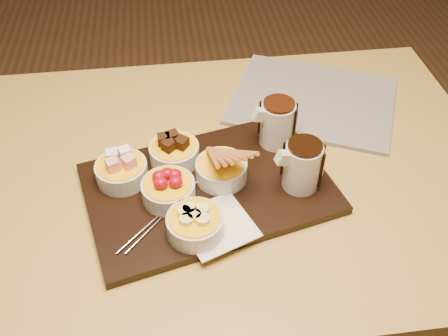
{
  "coord_description": "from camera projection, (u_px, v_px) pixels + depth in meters",
  "views": [
    {
      "loc": [
        -0.06,
        -0.73,
        1.46
      ],
      "look_at": [
        0.02,
        -0.07,
        0.81
      ],
      "focal_mm": 40.0,
      "sensor_mm": 36.0,
      "label": 1
    }
  ],
  "objects": [
    {
      "name": "dining_table",
      "position": [
        209.0,
        200.0,
        1.09
      ],
      "size": [
        1.2,
        0.8,
        0.75
      ],
      "color": "#BB9B45",
      "rests_on": "ground"
    },
    {
      "name": "serving_board",
      "position": [
        209.0,
        188.0,
        0.97
      ],
      "size": [
        0.52,
        0.4,
        0.02
      ],
      "primitive_type": "cube",
      "rotation": [
        0.0,
        0.0,
        0.24
      ],
      "color": "black",
      "rests_on": "dining_table"
    },
    {
      "name": "napkin",
      "position": [
        217.0,
        225.0,
        0.89
      ],
      "size": [
        0.16,
        0.16,
        0.0
      ],
      "primitive_type": "cube",
      "rotation": [
        0.0,
        0.0,
        0.37
      ],
      "color": "white",
      "rests_on": "serving_board"
    },
    {
      "name": "bowl_marshmallows",
      "position": [
        122.0,
        172.0,
        0.96
      ],
      "size": [
        0.1,
        0.1,
        0.04
      ],
      "primitive_type": "cylinder",
      "color": "beige",
      "rests_on": "serving_board"
    },
    {
      "name": "bowl_cake",
      "position": [
        174.0,
        153.0,
        1.0
      ],
      "size": [
        0.1,
        0.1,
        0.04
      ],
      "primitive_type": "cylinder",
      "color": "beige",
      "rests_on": "serving_board"
    },
    {
      "name": "bowl_strawberries",
      "position": [
        169.0,
        191.0,
        0.92
      ],
      "size": [
        0.1,
        0.1,
        0.04
      ],
      "primitive_type": "cylinder",
      "color": "beige",
      "rests_on": "serving_board"
    },
    {
      "name": "bowl_biscotti",
      "position": [
        221.0,
        171.0,
        0.96
      ],
      "size": [
        0.1,
        0.1,
        0.04
      ],
      "primitive_type": "cylinder",
      "color": "beige",
      "rests_on": "serving_board"
    },
    {
      "name": "bowl_bananas",
      "position": [
        195.0,
        225.0,
        0.86
      ],
      "size": [
        0.1,
        0.1,
        0.04
      ],
      "primitive_type": "cylinder",
      "color": "beige",
      "rests_on": "serving_board"
    },
    {
      "name": "pitcher_dark_chocolate",
      "position": [
        302.0,
        166.0,
        0.93
      ],
      "size": [
        0.08,
        0.08,
        0.1
      ],
      "primitive_type": "cylinder",
      "rotation": [
        0.0,
        0.0,
        0.24
      ],
      "color": "silver",
      "rests_on": "serving_board"
    },
    {
      "name": "pitcher_milk_chocolate",
      "position": [
        277.0,
        124.0,
        1.02
      ],
      "size": [
        0.08,
        0.08,
        0.1
      ],
      "primitive_type": "cylinder",
      "rotation": [
        0.0,
        0.0,
        0.24
      ],
      "color": "silver",
      "rests_on": "serving_board"
    },
    {
      "name": "fondue_skewers",
      "position": [
        168.0,
        207.0,
        0.91
      ],
      "size": [
        0.21,
        0.2,
        0.01
      ],
      "primitive_type": null,
      "rotation": [
        0.0,
        0.0,
        -0.78
      ],
      "color": "silver",
      "rests_on": "serving_board"
    },
    {
      "name": "newspaper",
      "position": [
        313.0,
        100.0,
        1.18
      ],
      "size": [
        0.46,
        0.42,
        0.01
      ],
      "primitive_type": "cube",
      "rotation": [
        0.0,
        0.0,
        -0.43
      ],
      "color": "beige",
      "rests_on": "dining_table"
    }
  ]
}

